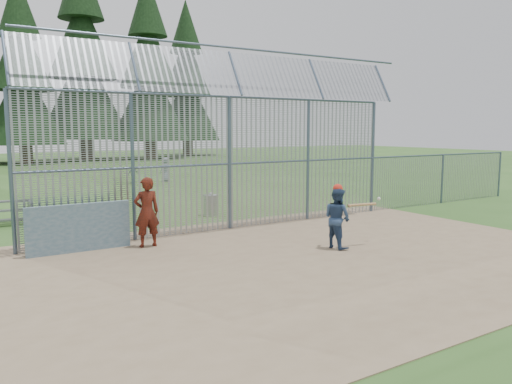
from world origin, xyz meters
TOP-DOWN VIEW (x-y plane):
  - ground at (0.00, 0.00)m, footprint 120.00×120.00m
  - dirt_infield at (0.00, -0.50)m, footprint 14.00×10.00m
  - dugout_wall at (-4.60, 2.90)m, footprint 2.50×0.12m
  - batter at (1.06, -0.20)m, footprint 0.64×0.79m
  - onlooker at (-2.99, 2.52)m, footprint 0.68×0.47m
  - bg_kid_standing at (3.51, 17.43)m, footprint 0.79×0.61m
  - bg_kid_seated at (1.72, 17.78)m, footprint 0.61×0.28m
  - batting_gear at (1.25, -0.24)m, footprint 1.63×0.38m
  - trash_can at (0.58, 5.94)m, footprint 0.56×0.56m
  - backstop_fence at (1.81, 3.43)m, footprint 20.09×0.81m
  - conifer_row at (1.93, 41.51)m, footprint 38.48×12.26m

SIDE VIEW (x-z plane):
  - ground at x=0.00m, z-range 0.00..0.00m
  - dirt_infield at x=0.00m, z-range 0.00..0.02m
  - trash_can at x=0.58m, z-range -0.03..0.79m
  - bg_kid_seated at x=1.72m, z-range 0.00..1.02m
  - dugout_wall at x=-4.60m, z-range 0.02..1.22m
  - bg_kid_standing at x=3.51m, z-range 0.00..1.42m
  - batter at x=1.06m, z-range 0.02..1.57m
  - onlooker at x=-2.99m, z-range 0.02..1.83m
  - batting_gear at x=1.25m, z-range 1.13..1.75m
  - backstop_fence at x=1.81m, z-range -0.29..5.01m
  - conifer_row at x=1.93m, z-range 0.73..20.93m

